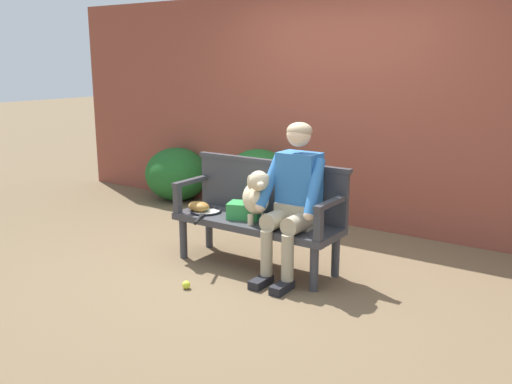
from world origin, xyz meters
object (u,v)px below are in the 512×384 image
garden_bench (256,226)px  tennis_racket (205,212)px  person_seated (294,195)px  dog_on_bench (256,196)px  baseball_glove (199,206)px  tennis_ball (186,285)px  sports_bag (245,210)px

garden_bench → tennis_racket: 0.52m
person_seated → dog_on_bench: bearing=-171.0°
dog_on_bench → tennis_racket: (-0.56, -0.01, -0.23)m
tennis_racket → baseball_glove: bearing=170.7°
tennis_racket → tennis_ball: tennis_racket is taller
sports_bag → person_seated: bearing=-0.1°
baseball_glove → tennis_ball: baseball_glove is taller
dog_on_bench → sports_bag: bearing=161.8°
dog_on_bench → sports_bag: 0.24m
tennis_racket → tennis_ball: bearing=-63.2°
baseball_glove → tennis_ball: bearing=-51.5°
baseball_glove → tennis_ball: size_ratio=3.33×
sports_bag → dog_on_bench: bearing=-18.2°
person_seated → baseball_glove: person_seated is taller
sports_bag → tennis_ball: size_ratio=4.24×
garden_bench → sports_bag: 0.17m
tennis_racket → sports_bag: 0.40m
person_seated → baseball_glove: (-0.99, -0.05, -0.23)m
tennis_racket → dog_on_bench: bearing=0.9°
garden_bench → dog_on_bench: size_ratio=3.22×
garden_bench → baseball_glove: 0.61m
garden_bench → person_seated: (0.39, -0.01, 0.34)m
garden_bench → sports_bag: sports_bag is taller
tennis_ball → garden_bench: bearing=76.3°
dog_on_bench → baseball_glove: dog_on_bench is taller
tennis_ball → baseball_glove: bearing=122.1°
person_seated → baseball_glove: size_ratio=5.91×
dog_on_bench → baseball_glove: bearing=179.5°
garden_bench → tennis_ball: 0.82m
person_seated → sports_bag: (-0.50, 0.00, -0.21)m
dog_on_bench → tennis_racket: dog_on_bench is taller
person_seated → tennis_racket: bearing=-176.0°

